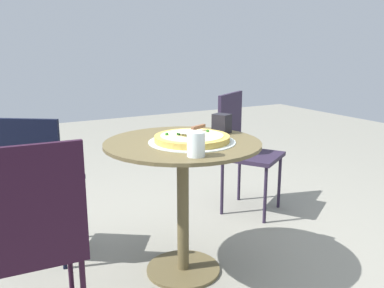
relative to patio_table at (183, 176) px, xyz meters
name	(u,v)px	position (x,y,z in m)	size (l,w,h in m)	color
ground_plane	(183,270)	(0.00, 0.00, -0.56)	(10.00, 10.00, 0.00)	gray
patio_table	(183,176)	(0.00, 0.00, 0.00)	(0.83, 0.83, 0.75)	brown
pizza_on_tray	(192,139)	(-0.04, -0.04, 0.21)	(0.46, 0.46, 0.05)	silver
pizza_server	(193,129)	(0.00, -0.06, 0.25)	(0.13, 0.21, 0.02)	silver
drinking_cup	(196,144)	(-0.29, 0.08, 0.25)	(0.08, 0.08, 0.11)	white
napkin_dispenser	(222,123)	(0.09, -0.30, 0.25)	(0.09, 0.08, 0.11)	black
patio_chair_near	(32,234)	(-0.25, 0.81, -0.04)	(0.42, 0.42, 0.91)	black
patio_chair_far	(243,145)	(0.59, -0.82, -0.05)	(0.55, 0.55, 0.90)	#281E33
patio_chair_corner	(39,178)	(0.50, 0.66, -0.05)	(0.50, 0.50, 0.87)	black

